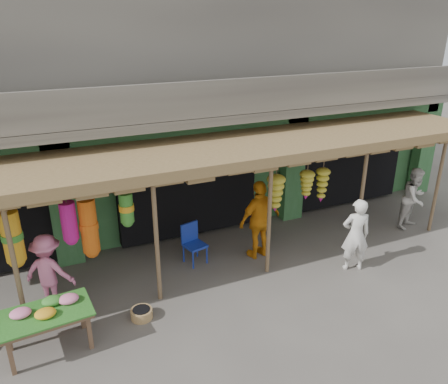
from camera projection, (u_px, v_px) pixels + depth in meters
name	position (u px, v px, depth m)	size (l,w,h in m)	color
ground	(223.00, 277.00, 9.68)	(80.00, 80.00, 0.00)	#514C47
building	(154.00, 91.00, 12.53)	(16.40, 6.80, 7.00)	gray
awning	(200.00, 157.00, 9.33)	(14.00, 2.70, 2.79)	brown
flower_table	(46.00, 314.00, 7.34)	(1.56, 1.00, 0.90)	brown
blue_chair	(193.00, 241.00, 10.11)	(0.55, 0.56, 0.95)	#172D99
basket_left	(69.00, 308.00, 8.47)	(0.53, 0.53, 0.22)	olive
basket_right	(142.00, 314.00, 8.33)	(0.42, 0.42, 0.19)	#A47C4C
person_front	(356.00, 235.00, 9.68)	(0.63, 0.41, 1.72)	silver
person_right	(414.00, 198.00, 11.68)	(0.82, 0.64, 1.68)	silver
person_vendor	(260.00, 220.00, 10.18)	(1.12, 0.47, 1.92)	orange
person_shopper	(49.00, 271.00, 8.46)	(1.00, 0.58, 1.55)	pink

